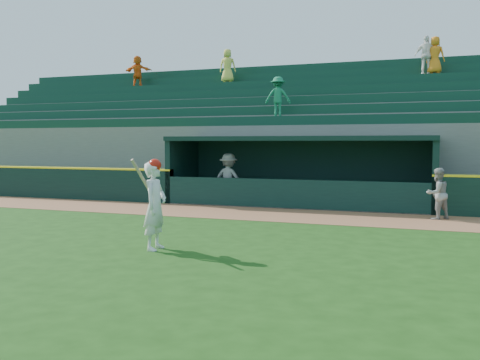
# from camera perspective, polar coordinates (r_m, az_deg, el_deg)

# --- Properties ---
(ground) EXTENTS (120.00, 120.00, 0.00)m
(ground) POSITION_cam_1_polar(r_m,az_deg,el_deg) (12.09, -2.64, -6.66)
(ground) COLOR #194010
(ground) RESTS_ON ground
(warning_track) EXTENTS (40.00, 3.00, 0.01)m
(warning_track) POSITION_cam_1_polar(r_m,az_deg,el_deg) (16.65, 3.94, -3.70)
(warning_track) COLOR #8F5A39
(warning_track) RESTS_ON ground
(field_wall_left) EXTENTS (15.50, 0.30, 1.20)m
(field_wall_left) POSITION_cam_1_polar(r_m,az_deg,el_deg) (24.36, -23.67, -0.18)
(field_wall_left) COLOR black
(field_wall_left) RESTS_ON ground
(wall_stripe_left) EXTENTS (15.50, 0.32, 0.06)m
(wall_stripe_left) POSITION_cam_1_polar(r_m,az_deg,el_deg) (24.33, -23.71, 1.30)
(wall_stripe_left) COLOR yellow
(wall_stripe_left) RESTS_ON field_wall_left
(dugout_player_front) EXTENTS (0.93, 0.91, 1.51)m
(dugout_player_front) POSITION_cam_1_polar(r_m,az_deg,el_deg) (16.57, 20.31, -1.38)
(dugout_player_front) COLOR gray
(dugout_player_front) RESTS_ON ground
(dugout_player_inside) EXTENTS (1.21, 0.72, 1.85)m
(dugout_player_inside) POSITION_cam_1_polar(r_m,az_deg,el_deg) (19.51, -1.23, 0.15)
(dugout_player_inside) COLOR #989893
(dugout_player_inside) RESTS_ON ground
(dugout) EXTENTS (9.40, 2.80, 2.46)m
(dugout) POSITION_cam_1_polar(r_m,az_deg,el_deg) (19.52, 6.52, 1.40)
(dugout) COLOR slate
(dugout) RESTS_ON ground
(stands) EXTENTS (34.50, 6.29, 6.68)m
(stands) POSITION_cam_1_polar(r_m,az_deg,el_deg) (23.95, 9.20, 4.33)
(stands) COLOR slate
(stands) RESTS_ON ground
(batter_at_plate) EXTENTS (0.56, 0.81, 1.92)m
(batter_at_plate) POSITION_cam_1_polar(r_m,az_deg,el_deg) (11.28, -9.06, -2.58)
(batter_at_plate) COLOR silver
(batter_at_plate) RESTS_ON ground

